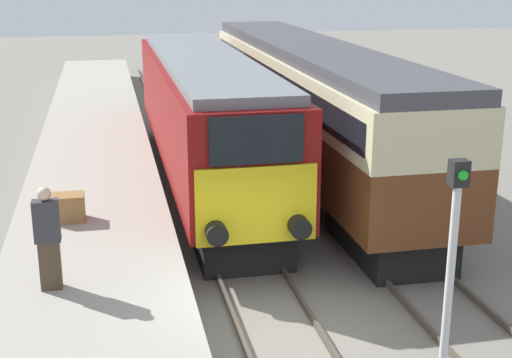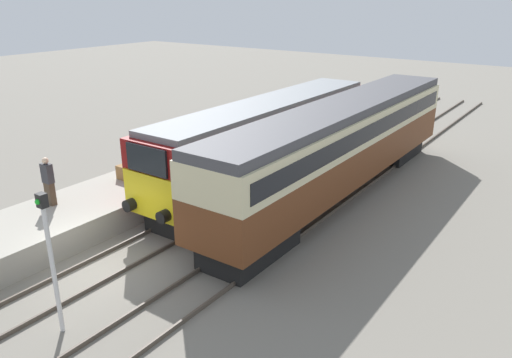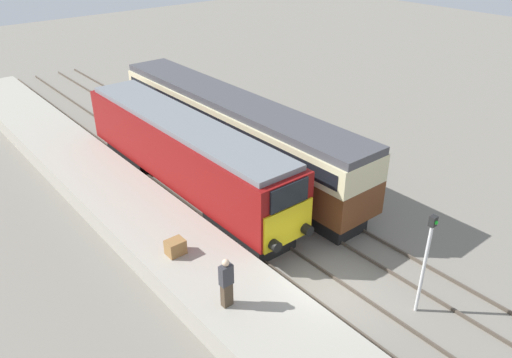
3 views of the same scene
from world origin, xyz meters
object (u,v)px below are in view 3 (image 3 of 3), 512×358
at_px(locomotive, 184,153).
at_px(luggage_crate, 175,247).
at_px(signal_post, 426,257).
at_px(passenger_carriage, 232,127).
at_px(person_on_platform, 226,283).

bearing_deg(locomotive, luggage_crate, -125.64).
bearing_deg(signal_post, locomotive, 97.81).
distance_m(locomotive, signal_post, 12.52).
xyz_separation_m(passenger_carriage, luggage_crate, (-7.19, -5.88, -1.21)).
xyz_separation_m(locomotive, signal_post, (1.70, -12.40, 0.14)).
bearing_deg(locomotive, passenger_carriage, 10.05).
bearing_deg(passenger_carriage, locomotive, -169.95).
xyz_separation_m(passenger_carriage, person_on_platform, (-7.35, -9.40, -0.57)).
relative_size(locomotive, person_on_platform, 8.26).
bearing_deg(locomotive, person_on_platform, -114.18).
height_order(passenger_carriage, signal_post, passenger_carriage).
bearing_deg(signal_post, person_on_platform, 147.45).
distance_m(passenger_carriage, signal_post, 13.12).
xyz_separation_m(person_on_platform, luggage_crate, (0.16, 3.51, -0.64)).
height_order(locomotive, passenger_carriage, passenger_carriage).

